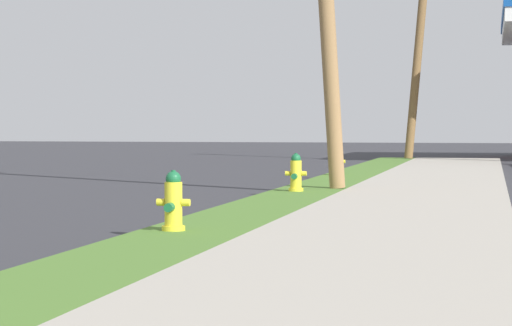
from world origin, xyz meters
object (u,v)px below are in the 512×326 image
Objects in this scene: fire_hydrant_third at (296,175)px; fire_hydrant_fourth at (337,162)px; fire_hydrant_second at (173,204)px; utility_pole_background at (420,35)px.

fire_hydrant_fourth is at bearing 91.32° from fire_hydrant_third.
fire_hydrant_third is (0.09, 7.87, 0.00)m from fire_hydrant_second.
utility_pole_background is (1.04, 20.22, 4.34)m from fire_hydrant_third.
fire_hydrant_fourth is at bearing 90.24° from fire_hydrant_second.
utility_pole_background is (1.20, 13.47, 4.34)m from fire_hydrant_fourth.
fire_hydrant_second is 0.08× the size of utility_pole_background.
fire_hydrant_third is 1.00× the size of fire_hydrant_fourth.
fire_hydrant_second is 7.87m from fire_hydrant_third.
fire_hydrant_third is 20.71m from utility_pole_background.
utility_pole_background is at bearing 84.91° from fire_hydrant_fourth.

